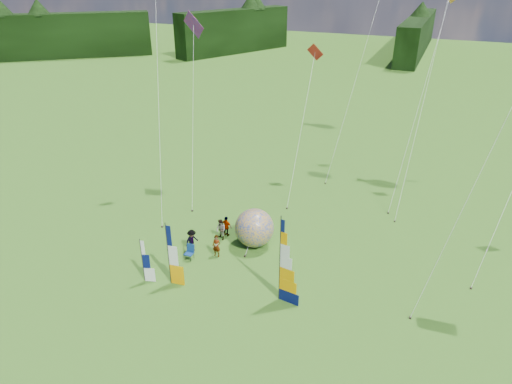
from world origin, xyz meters
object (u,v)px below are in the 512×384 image
at_px(side_banner_left, 168,255).
at_px(side_banner_far, 142,261).
at_px(spectator_b, 221,230).
at_px(feather_banner_main, 280,261).
at_px(spectator_c, 192,241).
at_px(spectator_d, 226,226).
at_px(camp_chair, 189,253).
at_px(kite_whale, 426,89).
at_px(spectator_a, 217,246).
at_px(bol_inflatable, 254,228).

height_order(side_banner_left, side_banner_far, side_banner_left).
xyz_separation_m(side_banner_far, spectator_b, (2.11, 5.91, -0.67)).
relative_size(feather_banner_main, side_banner_far, 1.83).
distance_m(side_banner_far, spectator_c, 4.09).
distance_m(side_banner_left, spectator_d, 6.19).
height_order(spectator_c, camp_chair, spectator_c).
bearing_deg(spectator_c, feather_banner_main, -89.71).
bearing_deg(side_banner_far, spectator_d, 54.45).
relative_size(side_banner_far, spectator_c, 1.81).
height_order(side_banner_far, kite_whale, kite_whale).
relative_size(side_banner_left, side_banner_far, 1.40).
relative_size(spectator_a, spectator_d, 1.02).
height_order(spectator_a, kite_whale, kite_whale).
relative_size(spectator_a, camp_chair, 1.54).
distance_m(bol_inflatable, kite_whale, 16.84).
xyz_separation_m(side_banner_left, spectator_d, (0.71, 6.02, -1.25)).
distance_m(spectator_c, camp_chair, 1.00).
bearing_deg(side_banner_far, kite_whale, 38.55).
xyz_separation_m(feather_banner_main, side_banner_left, (-6.40, -1.16, -0.61)).
bearing_deg(kite_whale, bol_inflatable, -106.94).
height_order(spectator_a, spectator_d, spectator_a).
bearing_deg(spectator_d, side_banner_far, 80.65).
relative_size(side_banner_left, spectator_a, 2.61).
height_order(spectator_d, camp_chair, spectator_d).
distance_m(side_banner_far, bol_inflatable, 7.64).
height_order(feather_banner_main, side_banner_left, feather_banner_main).
bearing_deg(spectator_a, feather_banner_main, -26.06).
bearing_deg(kite_whale, side_banner_far, -107.30).
bearing_deg(spectator_a, camp_chair, -146.41).
bearing_deg(feather_banner_main, side_banner_far, -160.32).
bearing_deg(kite_whale, spectator_c, -111.58).
distance_m(feather_banner_main, kite_whale, 18.81).
height_order(spectator_d, kite_whale, kite_whale).
bearing_deg(spectator_a, side_banner_far, -125.82).
xyz_separation_m(spectator_b, camp_chair, (-0.80, -2.91, -0.26)).
relative_size(spectator_b, camp_chair, 1.52).
xyz_separation_m(side_banner_left, kite_whale, (11.61, 18.24, 6.53)).
distance_m(spectator_b, camp_chair, 3.03).
bearing_deg(camp_chair, spectator_c, 106.30).
xyz_separation_m(spectator_c, camp_chair, (0.30, -0.91, -0.29)).
bearing_deg(spectator_b, camp_chair, -80.03).
relative_size(side_banner_far, camp_chair, 2.86).
bearing_deg(bol_inflatable, feather_banner_main, -52.90).
height_order(side_banner_left, spectator_d, side_banner_left).
bearing_deg(bol_inflatable, spectator_c, -146.66).
xyz_separation_m(side_banner_far, kite_whale, (13.16, 18.68, 7.10)).
height_order(feather_banner_main, spectator_b, feather_banner_main).
bearing_deg(feather_banner_main, spectator_b, 151.85).
relative_size(side_banner_left, spectator_c, 2.54).
relative_size(feather_banner_main, camp_chair, 5.22).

